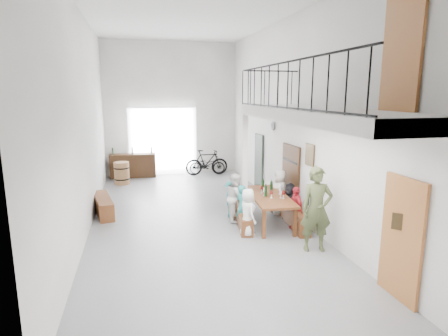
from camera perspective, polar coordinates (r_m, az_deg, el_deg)
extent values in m
plane|color=slate|center=(10.57, -4.48, -7.54)|extent=(12.00, 12.00, 0.00)
plane|color=white|center=(15.98, -8.00, 8.87)|extent=(5.50, 0.00, 5.50)
plane|color=white|center=(4.22, 7.60, 2.10)|extent=(5.50, 0.00, 5.50)
plane|color=white|center=(10.00, -20.62, 6.80)|extent=(0.00, 12.00, 12.00)
plane|color=white|center=(10.78, 10.01, 7.64)|extent=(0.00, 12.00, 12.00)
plane|color=white|center=(10.22, -5.00, 23.08)|extent=(12.00, 12.00, 0.00)
cube|color=white|center=(16.00, -9.27, 3.98)|extent=(2.80, 0.08, 2.80)
cube|color=#9B5B2A|center=(6.94, 25.41, -9.77)|extent=(0.06, 0.95, 2.10)
cube|color=#3E2512|center=(10.75, 10.07, -1.82)|extent=(0.06, 1.10, 2.00)
cube|color=#2C362D|center=(13.31, 5.33, 0.85)|extent=(0.06, 0.80, 2.00)
cube|color=#9B5B2A|center=(6.86, 25.51, 15.98)|extent=(0.06, 0.90, 1.95)
cube|color=#3D2E18|center=(9.60, 12.95, 1.97)|extent=(0.04, 0.45, 0.55)
cylinder|color=white|center=(11.91, 7.49, 6.36)|extent=(0.04, 0.28, 0.28)
cube|color=white|center=(7.56, 14.40, 7.82)|extent=(1.50, 5.60, 0.25)
cube|color=black|center=(7.26, 9.48, 15.63)|extent=(0.03, 5.60, 0.03)
cube|color=black|center=(7.25, 9.26, 9.08)|extent=(0.03, 5.60, 0.03)
cube|color=black|center=(10.11, 7.18, 14.46)|extent=(1.50, 0.03, 0.03)
cube|color=white|center=(10.05, 3.14, -0.03)|extent=(0.14, 0.14, 2.88)
cube|color=brown|center=(9.90, 6.85, -4.31)|extent=(1.08, 2.31, 0.06)
cube|color=brown|center=(9.03, 6.09, -8.48)|extent=(0.08, 0.08, 0.73)
cube|color=brown|center=(9.25, 10.76, -8.12)|extent=(0.08, 0.08, 0.73)
cube|color=brown|center=(10.81, 3.42, -5.06)|extent=(0.08, 0.08, 0.73)
cube|color=brown|center=(11.00, 7.37, -4.85)|extent=(0.08, 0.08, 0.73)
cube|color=brown|center=(9.92, 2.89, -7.52)|extent=(0.57, 1.84, 0.42)
cube|color=brown|center=(10.19, 10.33, -6.92)|extent=(0.52, 2.23, 0.51)
cylinder|color=black|center=(10.20, 7.24, -2.65)|extent=(0.07, 0.07, 0.35)
cylinder|color=black|center=(10.29, 5.97, -2.49)|extent=(0.07, 0.07, 0.35)
cylinder|color=black|center=(9.73, 6.38, -3.32)|extent=(0.07, 0.07, 0.35)
cube|color=brown|center=(11.33, -17.90, -5.45)|extent=(0.72, 1.81, 0.50)
cylinder|color=olive|center=(14.72, -15.32, -0.77)|extent=(0.57, 0.57, 0.85)
cylinder|color=black|center=(14.76, -15.27, -1.58)|extent=(0.58, 0.58, 0.05)
cylinder|color=black|center=(14.68, -15.36, 0.05)|extent=(0.58, 0.58, 0.05)
cube|color=#3E2512|center=(15.82, -13.70, 0.36)|extent=(1.86, 0.60, 0.97)
cylinder|color=black|center=(15.73, -16.61, 2.45)|extent=(0.06, 0.06, 0.28)
cylinder|color=black|center=(15.71, -13.81, 2.59)|extent=(0.06, 0.06, 0.28)
cylinder|color=black|center=(15.70, -11.01, 2.70)|extent=(0.06, 0.06, 0.28)
imported|color=white|center=(9.12, 3.63, -6.75)|extent=(0.45, 0.62, 1.18)
imported|color=teal|center=(9.65, 2.77, -5.86)|extent=(0.41, 0.48, 1.13)
imported|color=white|center=(10.12, 1.79, -4.48)|extent=(0.60, 0.71, 1.31)
imported|color=teal|center=(10.47, 1.08, -4.73)|extent=(0.59, 0.76, 1.03)
imported|color=red|center=(9.71, 10.84, -6.00)|extent=(0.32, 0.67, 1.11)
imported|color=black|center=(10.33, 9.91, -5.08)|extent=(0.57, 1.02, 1.05)
imported|color=white|center=(10.81, 8.44, -3.62)|extent=(0.56, 0.72, 1.29)
imported|color=#454D2B|center=(8.42, 13.92, -6.13)|extent=(0.76, 0.57, 1.88)
imported|color=#154A18|center=(11.77, 6.86, -4.55)|extent=(0.45, 0.41, 0.41)
imported|color=black|center=(16.03, -2.57, 0.50)|extent=(1.56, 0.68, 0.79)
imported|color=black|center=(15.77, -2.65, 0.85)|extent=(1.80, 0.52, 1.08)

